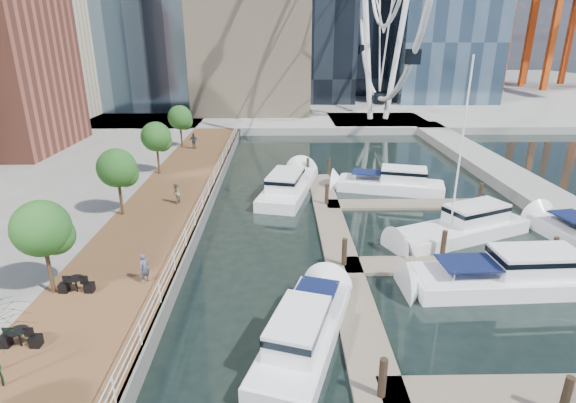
# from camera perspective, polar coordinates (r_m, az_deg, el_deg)

# --- Properties ---
(ground) EXTENTS (520.00, 520.00, 0.00)m
(ground) POSITION_cam_1_polar(r_m,az_deg,el_deg) (19.28, 1.05, -19.86)
(ground) COLOR black
(ground) RESTS_ON ground
(boardwalk) EXTENTS (6.00, 60.00, 1.00)m
(boardwalk) POSITION_cam_1_polar(r_m,az_deg,el_deg) (33.14, -15.65, -1.71)
(boardwalk) COLOR brown
(boardwalk) RESTS_ON ground
(seawall) EXTENTS (0.25, 60.00, 1.00)m
(seawall) POSITION_cam_1_polar(r_m,az_deg,el_deg) (32.51, -10.53, -1.71)
(seawall) COLOR #595954
(seawall) RESTS_ON ground
(land_far) EXTENTS (200.00, 114.00, 1.00)m
(land_far) POSITION_cam_1_polar(r_m,az_deg,el_deg) (117.38, -0.76, 14.26)
(land_far) COLOR gray
(land_far) RESTS_ON ground
(breakwater) EXTENTS (4.00, 60.00, 1.00)m
(breakwater) POSITION_cam_1_polar(r_m,az_deg,el_deg) (42.13, 28.30, 1.23)
(breakwater) COLOR gray
(breakwater) RESTS_ON ground
(pier) EXTENTS (14.00, 12.00, 1.00)m
(pier) POSITION_cam_1_polar(r_m,az_deg,el_deg) (69.38, 11.30, 9.83)
(pier) COLOR gray
(pier) RESTS_ON ground
(railing) EXTENTS (0.10, 60.00, 1.05)m
(railing) POSITION_cam_1_polar(r_m,az_deg,el_deg) (32.16, -10.82, -0.02)
(railing) COLOR white
(railing) RESTS_ON boardwalk
(floating_docks) EXTENTS (16.00, 34.00, 2.60)m
(floating_docks) POSITION_cam_1_polar(r_m,az_deg,el_deg) (28.76, 16.46, -5.21)
(floating_docks) COLOR #6D6051
(floating_docks) RESTS_ON ground
(street_trees) EXTENTS (2.60, 42.60, 4.60)m
(street_trees) POSITION_cam_1_polar(r_m,az_deg,el_deg) (31.78, -20.92, 3.99)
(street_trees) COLOR #3F2B1C
(street_trees) RESTS_ON ground
(cafe_tables) EXTENTS (2.50, 13.70, 0.74)m
(cafe_tables) POSITION_cam_1_polar(r_m,az_deg,el_deg) (19.50, -32.73, -17.96)
(cafe_tables) COLOR black
(cafe_tables) RESTS_ON ground
(yacht_foreground) EXTENTS (11.32, 3.47, 2.15)m
(yacht_foreground) POSITION_cam_1_polar(r_m,az_deg,el_deg) (26.67, 26.12, -9.83)
(yacht_foreground) COLOR white
(yacht_foreground) RESTS_ON ground
(pedestrian_near) EXTENTS (0.62, 0.66, 1.51)m
(pedestrian_near) POSITION_cam_1_polar(r_m,az_deg,el_deg) (23.31, -17.74, -8.08)
(pedestrian_near) COLOR #44485B
(pedestrian_near) RESTS_ON boardwalk
(pedestrian_mid) EXTENTS (0.69, 0.84, 1.58)m
(pedestrian_mid) POSITION_cam_1_polar(r_m,az_deg,el_deg) (33.47, -14.06, 1.02)
(pedestrian_mid) COLOR #87765D
(pedestrian_mid) RESTS_ON boardwalk
(pedestrian_far) EXTENTS (1.09, 0.70, 1.73)m
(pedestrian_far) POSITION_cam_1_polar(r_m,az_deg,el_deg) (50.14, -11.85, 7.55)
(pedestrian_far) COLOR #363B44
(pedestrian_far) RESTS_ON boardwalk
(moored_yachts) EXTENTS (23.73, 36.99, 11.50)m
(moored_yachts) POSITION_cam_1_polar(r_m,az_deg,el_deg) (30.26, 18.63, -5.19)
(moored_yachts) COLOR white
(moored_yachts) RESTS_ON ground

